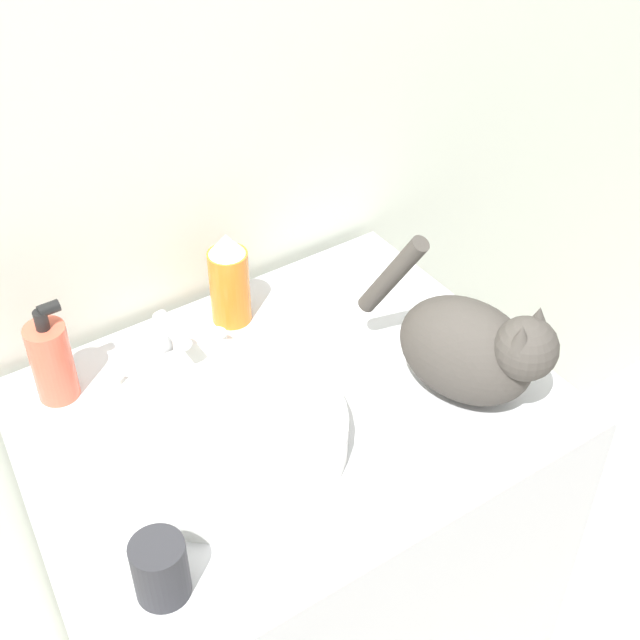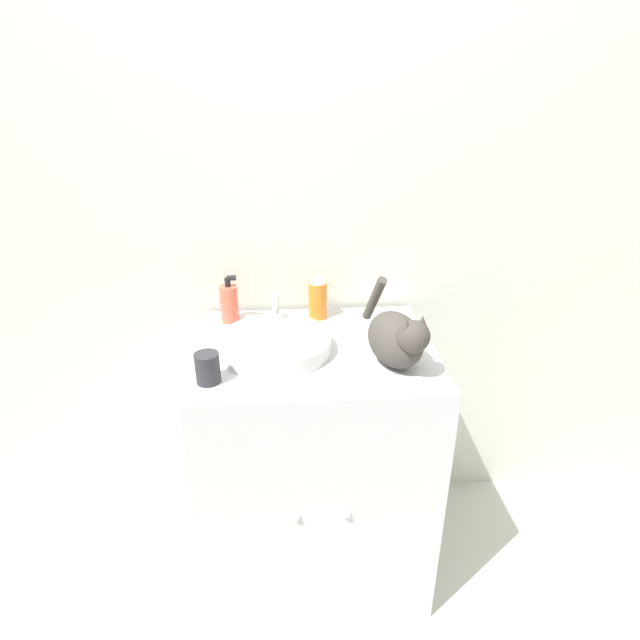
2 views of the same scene
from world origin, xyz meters
The scene contains 9 objects.
ground_plane centered at (0.00, 0.00, 0.00)m, with size 8.00×8.00×0.00m, color beige.
wall_back centered at (0.00, 0.64, 1.25)m, with size 6.00×0.05×2.50m.
vanity_cabinet centered at (0.00, 0.30, 0.45)m, with size 0.74×0.61×0.89m.
sink_basin centered at (-0.12, 0.28, 0.92)m, with size 0.34×0.34×0.05m.
faucet centered at (-0.12, 0.46, 0.94)m, with size 0.21×0.10×0.12m.
cat centered at (0.23, 0.17, 0.98)m, with size 0.20×0.33×0.24m.
soap_bottle centered at (-0.28, 0.51, 0.96)m, with size 0.06×0.06×0.17m.
spray_bottle centered at (0.02, 0.52, 0.97)m, with size 0.07×0.07×0.17m.
cup centered at (-0.30, 0.12, 0.93)m, with size 0.07×0.07×0.09m.
Camera 2 is at (-0.08, -1.08, 1.62)m, focal length 28.00 mm.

